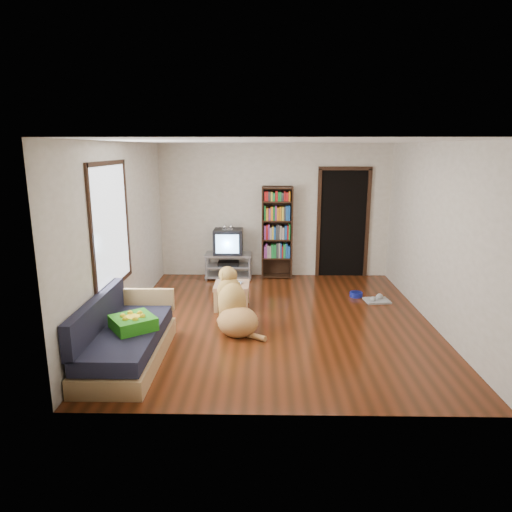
{
  "coord_description": "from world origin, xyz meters",
  "views": [
    {
      "loc": [
        -0.2,
        -6.43,
        2.51
      ],
      "look_at": [
        -0.32,
        0.36,
        0.9
      ],
      "focal_mm": 32.0,
      "sensor_mm": 36.0,
      "label": 1
    }
  ],
  "objects_px": {
    "dog_bowl": "(356,294)",
    "laptop": "(232,283)",
    "grey_rag": "(377,301)",
    "sofa": "(124,341)",
    "tv_stand": "(229,265)",
    "bookshelf": "(277,228)",
    "crt_tv": "(228,241)",
    "dog": "(234,307)",
    "green_cushion": "(133,323)",
    "coffee_table": "(232,291)"
  },
  "relations": [
    {
      "from": "green_cushion",
      "to": "grey_rag",
      "type": "distance_m",
      "value": 4.16
    },
    {
      "from": "bookshelf",
      "to": "dog",
      "type": "bearing_deg",
      "value": -103.9
    },
    {
      "from": "grey_rag",
      "to": "dog",
      "type": "xyz_separation_m",
      "value": [
        -2.32,
        -1.25,
        0.31
      ]
    },
    {
      "from": "laptop",
      "to": "dog",
      "type": "height_order",
      "value": "dog"
    },
    {
      "from": "sofa",
      "to": "tv_stand",
      "type": "bearing_deg",
      "value": 74.98
    },
    {
      "from": "crt_tv",
      "to": "sofa",
      "type": "bearing_deg",
      "value": -104.93
    },
    {
      "from": "coffee_table",
      "to": "dog",
      "type": "height_order",
      "value": "dog"
    },
    {
      "from": "grey_rag",
      "to": "tv_stand",
      "type": "bearing_deg",
      "value": 152.18
    },
    {
      "from": "coffee_table",
      "to": "grey_rag",
      "type": "bearing_deg",
      "value": 7.93
    },
    {
      "from": "tv_stand",
      "to": "bookshelf",
      "type": "relative_size",
      "value": 0.5
    },
    {
      "from": "crt_tv",
      "to": "bookshelf",
      "type": "relative_size",
      "value": 0.32
    },
    {
      "from": "grey_rag",
      "to": "dog",
      "type": "relative_size",
      "value": 0.4
    },
    {
      "from": "coffee_table",
      "to": "dog",
      "type": "relative_size",
      "value": 0.55
    },
    {
      "from": "laptop",
      "to": "sofa",
      "type": "bearing_deg",
      "value": -108.92
    },
    {
      "from": "coffee_table",
      "to": "tv_stand",
      "type": "bearing_deg",
      "value": 96.14
    },
    {
      "from": "dog_bowl",
      "to": "laptop",
      "type": "bearing_deg",
      "value": -163.74
    },
    {
      "from": "crt_tv",
      "to": "coffee_table",
      "type": "height_order",
      "value": "crt_tv"
    },
    {
      "from": "bookshelf",
      "to": "laptop",
      "type": "bearing_deg",
      "value": -112.71
    },
    {
      "from": "tv_stand",
      "to": "green_cushion",
      "type": "bearing_deg",
      "value": -103.14
    },
    {
      "from": "dog_bowl",
      "to": "sofa",
      "type": "height_order",
      "value": "sofa"
    },
    {
      "from": "bookshelf",
      "to": "coffee_table",
      "type": "xyz_separation_m",
      "value": [
        -0.77,
        -1.8,
        -0.72
      ]
    },
    {
      "from": "grey_rag",
      "to": "laptop",
      "type": "bearing_deg",
      "value": -171.37
    },
    {
      "from": "sofa",
      "to": "dog_bowl",
      "type": "bearing_deg",
      "value": 37.5
    },
    {
      "from": "green_cushion",
      "to": "coffee_table",
      "type": "distance_m",
      "value": 2.2
    },
    {
      "from": "bookshelf",
      "to": "crt_tv",
      "type": "bearing_deg",
      "value": -175.68
    },
    {
      "from": "green_cushion",
      "to": "grey_rag",
      "type": "height_order",
      "value": "green_cushion"
    },
    {
      "from": "bookshelf",
      "to": "dog",
      "type": "height_order",
      "value": "bookshelf"
    },
    {
      "from": "grey_rag",
      "to": "sofa",
      "type": "xyz_separation_m",
      "value": [
        -3.57,
        -2.26,
        0.25
      ]
    },
    {
      "from": "bookshelf",
      "to": "dog",
      "type": "distance_m",
      "value": 2.88
    },
    {
      "from": "green_cushion",
      "to": "coffee_table",
      "type": "bearing_deg",
      "value": 25.64
    },
    {
      "from": "dog_bowl",
      "to": "dog",
      "type": "xyz_separation_m",
      "value": [
        -2.02,
        -1.5,
        0.29
      ]
    },
    {
      "from": "dog_bowl",
      "to": "crt_tv",
      "type": "relative_size",
      "value": 0.38
    },
    {
      "from": "laptop",
      "to": "grey_rag",
      "type": "xyz_separation_m",
      "value": [
        2.41,
        0.37,
        -0.4
      ]
    },
    {
      "from": "dog",
      "to": "crt_tv",
      "type": "bearing_deg",
      "value": 96.01
    },
    {
      "from": "tv_stand",
      "to": "crt_tv",
      "type": "relative_size",
      "value": 1.55
    },
    {
      "from": "green_cushion",
      "to": "laptop",
      "type": "height_order",
      "value": "green_cushion"
    },
    {
      "from": "laptop",
      "to": "bookshelf",
      "type": "height_order",
      "value": "bookshelf"
    },
    {
      "from": "bookshelf",
      "to": "sofa",
      "type": "xyz_separation_m",
      "value": [
        -1.92,
        -3.72,
        -0.74
      ]
    },
    {
      "from": "dog",
      "to": "green_cushion",
      "type": "bearing_deg",
      "value": -137.91
    },
    {
      "from": "grey_rag",
      "to": "sofa",
      "type": "bearing_deg",
      "value": -147.67
    },
    {
      "from": "bookshelf",
      "to": "sofa",
      "type": "height_order",
      "value": "bookshelf"
    },
    {
      "from": "tv_stand",
      "to": "crt_tv",
      "type": "distance_m",
      "value": 0.47
    },
    {
      "from": "tv_stand",
      "to": "sofa",
      "type": "bearing_deg",
      "value": -105.02
    },
    {
      "from": "green_cushion",
      "to": "grey_rag",
      "type": "bearing_deg",
      "value": -2.87
    },
    {
      "from": "laptop",
      "to": "sofa",
      "type": "height_order",
      "value": "sofa"
    },
    {
      "from": "green_cushion",
      "to": "crt_tv",
      "type": "relative_size",
      "value": 0.79
    },
    {
      "from": "crt_tv",
      "to": "dog",
      "type": "height_order",
      "value": "crt_tv"
    },
    {
      "from": "dog_bowl",
      "to": "sofa",
      "type": "bearing_deg",
      "value": -142.5
    },
    {
      "from": "bookshelf",
      "to": "sofa",
      "type": "bearing_deg",
      "value": -117.32
    },
    {
      "from": "grey_rag",
      "to": "tv_stand",
      "type": "relative_size",
      "value": 0.44
    }
  ]
}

